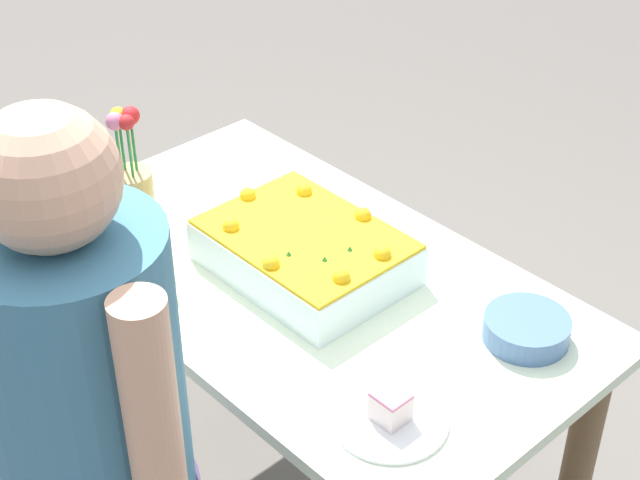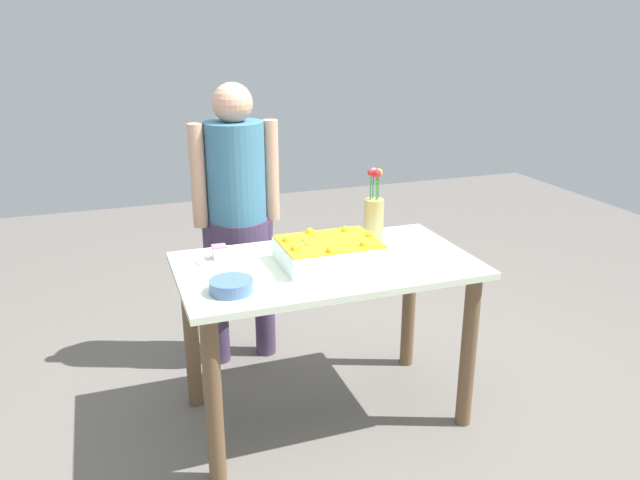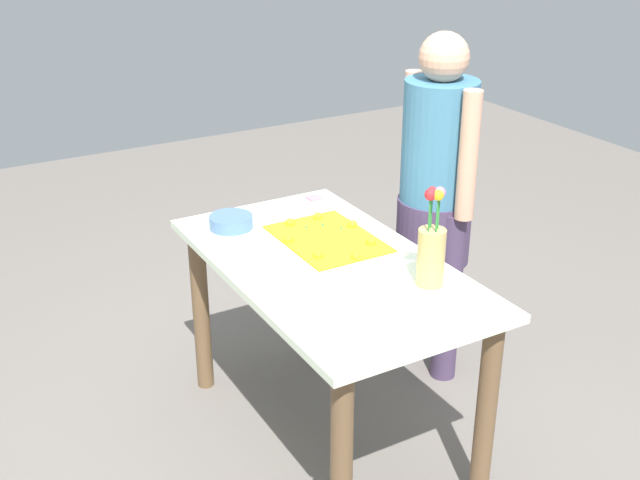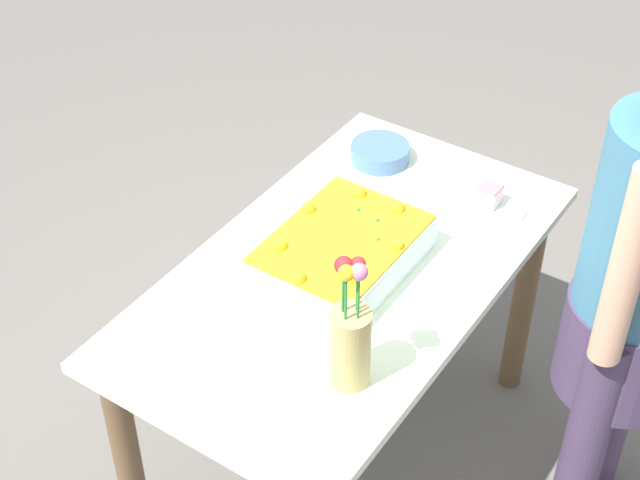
% 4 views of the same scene
% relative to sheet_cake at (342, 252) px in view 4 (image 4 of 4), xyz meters
% --- Properties ---
extents(ground_plane, '(8.00, 8.00, 0.00)m').
position_rel_sheet_cake_xyz_m(ground_plane, '(-0.01, 0.01, -0.82)').
color(ground_plane, '#665F5A').
extents(dining_table, '(1.29, 0.72, 0.77)m').
position_rel_sheet_cake_xyz_m(dining_table, '(-0.01, 0.01, -0.20)').
color(dining_table, '#E4F1D0').
rests_on(dining_table, ground_plane).
extents(sheet_cake, '(0.42, 0.31, 0.12)m').
position_rel_sheet_cake_xyz_m(sheet_cake, '(0.00, 0.00, 0.00)').
color(sheet_cake, white).
rests_on(sheet_cake, dining_table).
extents(serving_plate_with_slice, '(0.21, 0.21, 0.07)m').
position_rel_sheet_cake_xyz_m(serving_plate_with_slice, '(-0.44, 0.19, -0.04)').
color(serving_plate_with_slice, white).
rests_on(serving_plate_with_slice, dining_table).
extents(cake_knife, '(0.18, 0.16, 0.00)m').
position_rel_sheet_cake_xyz_m(cake_knife, '(0.47, 0.03, -0.05)').
color(cake_knife, silver).
rests_on(cake_knife, dining_table).
extents(flower_vase, '(0.09, 0.09, 0.35)m').
position_rel_sheet_cake_xyz_m(flower_vase, '(0.31, 0.22, 0.07)').
color(flower_vase, tan).
rests_on(flower_vase, dining_table).
extents(fruit_bowl, '(0.17, 0.17, 0.05)m').
position_rel_sheet_cake_xyz_m(fruit_bowl, '(-0.46, -0.17, -0.03)').
color(fruit_bowl, '#4A6B9C').
rests_on(fruit_bowl, dining_table).
extents(person_standing, '(0.45, 0.31, 1.49)m').
position_rel_sheet_cake_xyz_m(person_standing, '(-0.25, 0.67, 0.03)').
color(person_standing, '#453553').
rests_on(person_standing, ground_plane).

